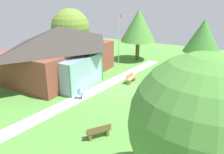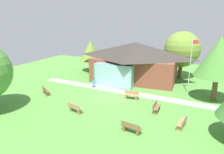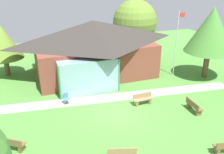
% 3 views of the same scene
% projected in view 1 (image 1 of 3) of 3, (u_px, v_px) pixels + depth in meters
% --- Properties ---
extents(ground_plane, '(44.00, 44.00, 0.00)m').
position_uv_depth(ground_plane, '(125.00, 91.00, 19.67)').
color(ground_plane, '#54933D').
extents(pavilion, '(11.69, 8.38, 5.14)m').
position_uv_depth(pavilion, '(61.00, 51.00, 22.66)').
color(pavilion, brown).
rests_on(pavilion, ground_plane).
extents(footpath, '(21.08, 3.75, 0.03)m').
position_uv_depth(footpath, '(103.00, 86.00, 20.72)').
color(footpath, '#ADADA8').
rests_on(footpath, ground_plane).
extents(flagpole, '(0.64, 0.08, 6.03)m').
position_uv_depth(flagpole, '(119.00, 37.00, 26.88)').
color(flagpole, silver).
rests_on(flagpole, ground_plane).
extents(bench_front_right, '(1.56, 0.74, 0.84)m').
position_uv_depth(bench_front_right, '(204.00, 85.00, 20.04)').
color(bench_front_right, brown).
rests_on(bench_front_right, ground_plane).
extents(bench_lawn_far_right, '(0.70, 1.55, 0.84)m').
position_uv_depth(bench_lawn_far_right, '(189.00, 71.00, 23.76)').
color(bench_lawn_far_right, '#9E7A51').
rests_on(bench_lawn_far_right, ground_plane).
extents(bench_rear_near_path, '(1.50, 0.45, 0.84)m').
position_uv_depth(bench_rear_near_path, '(131.00, 79.00, 21.52)').
color(bench_rear_near_path, '#9E7A51').
rests_on(bench_rear_near_path, ground_plane).
extents(bench_front_center, '(1.56, 0.87, 0.84)m').
position_uv_depth(bench_front_center, '(171.00, 106.00, 16.18)').
color(bench_front_center, '#9E7A51').
rests_on(bench_front_center, ground_plane).
extents(bench_mid_left, '(1.48, 1.23, 0.84)m').
position_uv_depth(bench_mid_left, '(98.00, 132.00, 13.06)').
color(bench_mid_left, brown).
rests_on(bench_mid_left, ground_plane).
extents(bench_mid_right, '(0.51, 1.52, 0.84)m').
position_uv_depth(bench_mid_right, '(162.00, 74.00, 22.88)').
color(bench_mid_right, brown).
rests_on(bench_mid_right, ground_plane).
extents(patio_chair_west, '(0.54, 0.54, 0.86)m').
position_uv_depth(patio_chair_west, '(81.00, 94.00, 18.07)').
color(patio_chair_west, teal).
rests_on(patio_chair_west, ground_plane).
extents(tree_lawn_corner, '(5.14, 5.14, 6.22)m').
position_uv_depth(tree_lawn_corner, '(201.00, 125.00, 7.77)').
color(tree_lawn_corner, brown).
rests_on(tree_lawn_corner, ground_plane).
extents(tree_behind_pavilion_right, '(4.90, 4.90, 6.52)m').
position_uv_depth(tree_behind_pavilion_right, '(70.00, 28.00, 28.53)').
color(tree_behind_pavilion_right, brown).
rests_on(tree_behind_pavilion_right, ground_plane).
extents(tree_far_east, '(4.25, 4.25, 5.50)m').
position_uv_depth(tree_far_east, '(203.00, 36.00, 25.85)').
color(tree_far_east, brown).
rests_on(tree_far_east, ground_plane).
extents(tree_east_hedge, '(4.41, 4.41, 6.46)m').
position_uv_depth(tree_east_hedge, '(138.00, 26.00, 27.86)').
color(tree_east_hedge, brown).
rests_on(tree_east_hedge, ground_plane).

